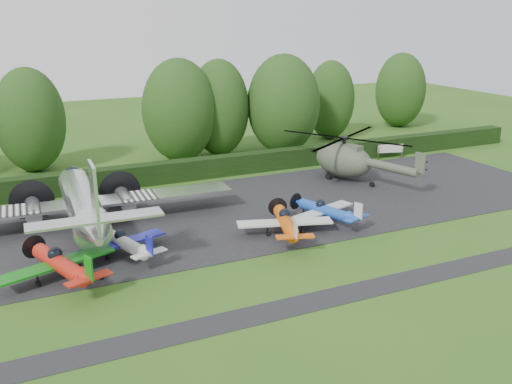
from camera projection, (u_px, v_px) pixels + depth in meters
name	position (u px, v px, depth m)	size (l,w,h in m)	color
ground	(233.00, 269.00, 36.85)	(160.00, 160.00, 0.00)	#2B5A19
apron	(185.00, 220.00, 45.51)	(70.00, 18.00, 0.01)	black
taxiway_verge	(274.00, 311.00, 31.66)	(70.00, 2.00, 0.00)	black
hedgerow	(150.00, 184.00, 55.04)	(90.00, 1.60, 2.00)	black
transport_plane	(83.00, 205.00, 42.53)	(23.92, 18.34, 7.67)	silver
light_plane_red	(61.00, 264.00, 34.82)	(7.41, 7.79, 2.85)	#B71E10
light_plane_white	(124.00, 243.00, 38.40)	(6.41, 6.74, 2.46)	silver
light_plane_orange	(286.00, 222.00, 41.79)	(7.07, 7.44, 2.72)	#D1530C
light_plane_blue	(326.00, 211.00, 44.61)	(6.40, 6.73, 2.46)	#1C48A9
helicopter	(344.00, 157.00, 55.73)	(13.40, 15.69, 4.32)	#3F4938
sign_board	(390.00, 149.00, 64.04)	(3.00, 0.11, 1.69)	#3F3326
tree_0	(330.00, 100.00, 73.36)	(6.19, 6.19, 10.09)	black
tree_1	(400.00, 90.00, 81.18)	(7.06, 7.06, 10.48)	black
tree_3	(30.00, 120.00, 58.07)	(7.09, 7.09, 10.70)	black
tree_4	(219.00, 108.00, 64.67)	(6.82, 6.82, 10.96)	black
tree_8	(283.00, 104.00, 65.55)	(8.39, 8.39, 11.45)	black
tree_9	(179.00, 110.00, 62.12)	(8.08, 8.08, 11.26)	black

